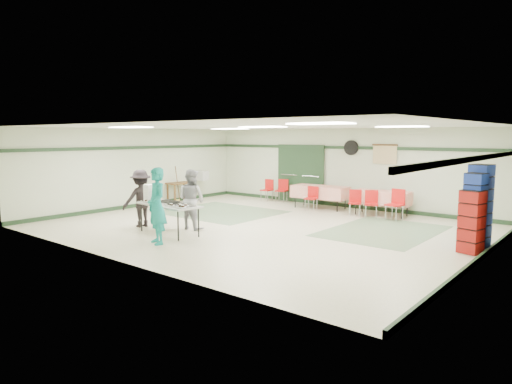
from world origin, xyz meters
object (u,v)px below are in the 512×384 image
Objects in this scene: dining_table_a at (382,197)px; chair_b at (355,200)px; chair_c at (396,201)px; chair_loose_a at (282,188)px; crate_stack_blue_a at (480,206)px; volunteer_teal at (157,206)px; crate_stack_blue_b at (474,213)px; dining_table_b at (320,192)px; chair_a at (371,201)px; volunteer_grey at (191,199)px; chair_d at (312,196)px; serving_table at (169,206)px; office_printer at (201,176)px; chair_loose_b at (268,188)px; broom at (178,184)px; volunteer_dark at (141,198)px; crate_stack_red at (472,222)px; printer_table at (179,185)px.

dining_table_a is 0.83m from chair_b.
chair_loose_a is (-4.77, 0.95, -0.05)m from chair_c.
crate_stack_blue_a is (7.44, -2.94, 0.41)m from chair_loose_a.
crate_stack_blue_b is (5.76, 3.80, -0.03)m from volunteer_teal.
chair_a is (2.14, -0.58, -0.06)m from dining_table_b.
chair_loose_a is at bearing -83.23° from volunteer_grey.
crate_stack_blue_b is at bearing -34.24° from chair_d.
office_printer reaches higher than serving_table.
serving_table is at bearing -122.59° from dining_table_a.
serving_table is 2.35× the size of chair_loose_b.
chair_a is at bearing -126.94° from volunteer_grey.
volunteer_teal is 6.62m from chair_a.
volunteer_grey is at bearing -142.23° from chair_b.
broom is (-4.62, 4.63, -0.18)m from volunteer_teal.
broom is (-2.94, -2.53, 0.18)m from chair_loose_a.
dining_table_a is (2.98, 5.92, -0.15)m from serving_table.
dining_table_b is at bearing 11.56° from broom.
chair_loose_b reaches higher than chair_d.
volunteer_grey reaches higher than office_printer.
broom is at bearing -135.72° from chair_loose_b.
dining_table_b is 1.91m from chair_loose_a.
volunteer_teal is 7.35m from chair_loose_a.
serving_table is 6.31m from office_printer.
crate_stack_blue_b is 3.78× the size of office_printer.
crate_stack_blue_a is at bearing -30.49° from chair_d.
volunteer_grey is 1.94× the size of chair_loose_b.
volunteer_dark is 1.16× the size of crate_stack_red.
broom is at bearing -160.65° from dining_table_b.
volunteer_teal reaches higher than broom.
dining_table_a is (2.39, 6.76, -0.30)m from volunteer_teal.
crate_stack_blue_b is 1.78× the size of printer_table.
chair_loose_b is at bearing -77.13° from volunteer_grey.
chair_b is at bearing 93.22° from volunteer_teal.
office_printer is (-4.77, -0.43, 0.43)m from chair_d.
volunteer_dark is 5.45m from office_printer.
chair_loose_b is at bearing -179.61° from chair_c.
dining_table_b is (2.10, 5.77, -0.21)m from volunteer_dark.
serving_table is 1.24× the size of volunteer_dark.
dining_table_b is (0.78, 5.92, -0.15)m from serving_table.
chair_d is at bearing 155.15° from crate_stack_red.
volunteer_dark is (-1.32, 0.15, 0.06)m from serving_table.
volunteer_grey is 4.65m from chair_d.
dining_table_a is 4.61m from crate_stack_red.
chair_d is at bearing 155.65° from chair_a.
chair_loose_b is 8.53m from crate_stack_blue_a.
chair_loose_a reaches higher than printer_table.
serving_table is 6.09m from chair_a.
serving_table is 2.03× the size of printer_table.
volunteer_dark is 3.49× the size of office_printer.
chair_d is 6.10m from crate_stack_red.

